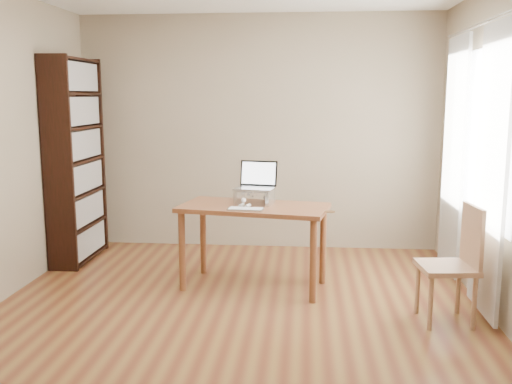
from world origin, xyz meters
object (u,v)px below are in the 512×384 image
(keyboard, at_px, (246,209))
(desk, at_px, (254,217))
(laptop, at_px, (255,182))
(chair, at_px, (456,260))
(cat, at_px, (251,196))
(bookshelf, at_px, (76,161))

(keyboard, bearing_deg, desk, 82.64)
(laptop, bearing_deg, chair, -16.88)
(desk, distance_m, laptop, 0.33)
(laptop, distance_m, cat, 0.14)
(chair, bearing_deg, desk, 151.02)
(keyboard, bearing_deg, cat, 92.46)
(desk, xyz_separation_m, cat, (-0.03, 0.11, 0.17))
(bookshelf, height_order, keyboard, bookshelf)
(bookshelf, xyz_separation_m, cat, (1.88, -0.62, -0.24))
(bookshelf, distance_m, chair, 3.83)
(desk, bearing_deg, laptop, 100.42)
(laptop, height_order, keyboard, laptop)
(desk, distance_m, cat, 0.20)
(cat, height_order, chair, chair)
(cat, distance_m, chair, 1.84)
(desk, relative_size, keyboard, 4.41)
(laptop, relative_size, chair, 0.42)
(laptop, bearing_deg, cat, -126.69)
(laptop, xyz_separation_m, chair, (1.60, -0.82, -0.46))
(desk, height_order, cat, cat)
(bookshelf, relative_size, desk, 1.52)
(bookshelf, bearing_deg, desk, -20.88)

